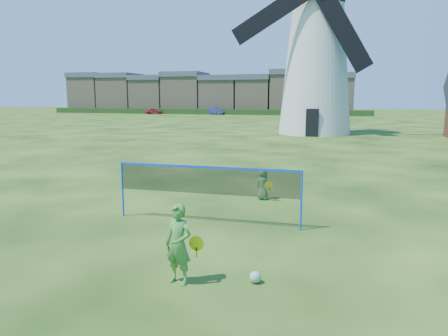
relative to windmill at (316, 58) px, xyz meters
name	(u,v)px	position (x,y,z in m)	size (l,w,h in m)	color
ground	(212,227)	(-1.01, -29.14, -6.74)	(220.00, 220.00, 0.00)	black
windmill	(316,58)	(0.00, 0.00, 0.00)	(14.33, 6.40, 19.52)	silver
badminton_net	(207,181)	(-1.26, -28.75, -5.60)	(5.05, 0.05, 1.55)	blue
player_girl	(179,244)	(-0.63, -32.47, -5.99)	(0.73, 0.48, 1.48)	#448C38
player_boy	(263,184)	(-0.24, -25.78, -6.22)	(0.65, 0.50, 1.02)	#559648
play_ball	(255,277)	(0.71, -32.10, -6.63)	(0.22, 0.22, 0.22)	green
terraced_houses	(203,93)	(-24.43, 42.86, -2.78)	(57.99, 8.40, 8.26)	tan
hedge	(200,112)	(-23.01, 36.86, -6.24)	(62.00, 0.80, 1.00)	#193814
car_left	(154,111)	(-31.41, 34.73, -6.18)	(1.31, 3.26, 1.11)	maroon
car_right	(215,111)	(-20.10, 36.85, -6.08)	(1.40, 4.00, 1.32)	navy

